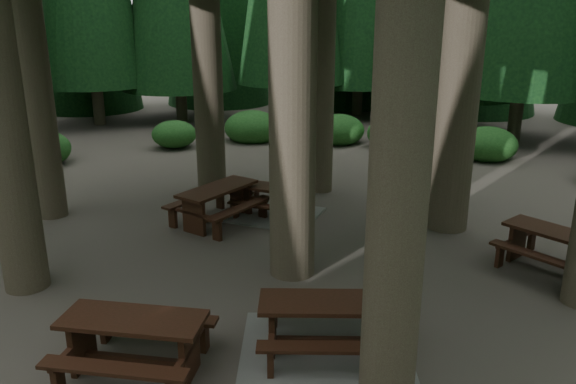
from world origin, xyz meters
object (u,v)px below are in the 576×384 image
Objects in this scene: picnic_table_a at (325,334)px; picnic_table_b at (218,199)px; picnic_table_e at (134,336)px; picnic_table_c at (272,206)px; picnic_table_d at (555,244)px.

picnic_table_b reaches higher than picnic_table_a.
picnic_table_e reaches higher than picnic_table_a.
picnic_table_a is at bearing -58.89° from picnic_table_c.
picnic_table_e is at bearing -105.97° from picnic_table_d.
picnic_table_c is 1.05× the size of picnic_table_e.
picnic_table_b reaches higher than picnic_table_c.
picnic_table_d is (6.96, 1.69, -0.05)m from picnic_table_b.
picnic_table_d is 7.83m from picnic_table_e.
picnic_table_a is 5.72m from picnic_table_b.
picnic_table_b is at bearing -134.80° from picnic_table_c.
picnic_table_e is at bearing -168.55° from picnic_table_a.
picnic_table_a is 2.68m from picnic_table_e.
picnic_table_e is at bearing -149.47° from picnic_table_b.
picnic_table_c is at bearing 84.19° from picnic_table_e.
picnic_table_a reaches higher than picnic_table_c.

